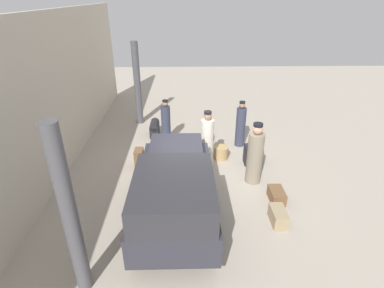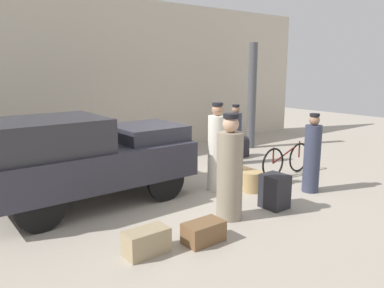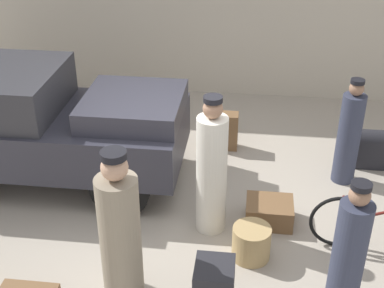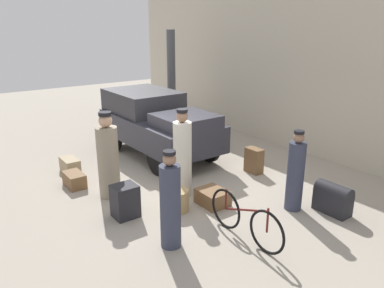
{
  "view_description": "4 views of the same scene",
  "coord_description": "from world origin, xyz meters",
  "px_view_note": "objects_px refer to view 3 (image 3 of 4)",
  "views": [
    {
      "loc": [
        -7.58,
        0.39,
        4.85
      ],
      "look_at": [
        0.2,
        0.2,
        0.95
      ],
      "focal_mm": 28.0,
      "sensor_mm": 36.0,
      "label": 1
    },
    {
      "loc": [
        -4.53,
        -5.96,
        2.54
      ],
      "look_at": [
        0.2,
        0.2,
        0.95
      ],
      "focal_mm": 35.0,
      "sensor_mm": 36.0,
      "label": 2
    },
    {
      "loc": [
        0.93,
        -5.76,
        4.34
      ],
      "look_at": [
        0.2,
        0.2,
        0.95
      ],
      "focal_mm": 50.0,
      "sensor_mm": 36.0,
      "label": 3
    },
    {
      "loc": [
        6.46,
        -4.43,
        3.46
      ],
      "look_at": [
        0.2,
        0.2,
        0.95
      ],
      "focal_mm": 35.0,
      "sensor_mm": 36.0,
      "label": 4
    }
  ],
  "objects_px": {
    "truck": "(39,120)",
    "porter_carrying_trunk": "(348,257)",
    "bicycle": "(381,224)",
    "wicker_basket": "(251,243)",
    "trunk_umber_medium": "(224,131)",
    "suitcase_small_leather": "(269,212)",
    "porter_standing_middle": "(120,234)",
    "porter_lifting_near_truck": "(349,136)",
    "conductor_in_dark_uniform": "(212,171)",
    "suitcase_black_upright": "(377,148)"
  },
  "relations": [
    {
      "from": "bicycle",
      "to": "suitcase_black_upright",
      "type": "distance_m",
      "value": 2.03
    },
    {
      "from": "trunk_umber_medium",
      "to": "truck",
      "type": "bearing_deg",
      "value": -154.96
    },
    {
      "from": "bicycle",
      "to": "wicker_basket",
      "type": "xyz_separation_m",
      "value": [
        -1.53,
        -0.33,
        -0.16
      ]
    },
    {
      "from": "truck",
      "to": "bicycle",
      "type": "bearing_deg",
      "value": -13.32
    },
    {
      "from": "wicker_basket",
      "to": "suitcase_black_upright",
      "type": "relative_size",
      "value": 0.67
    },
    {
      "from": "porter_carrying_trunk",
      "to": "trunk_umber_medium",
      "type": "xyz_separation_m",
      "value": [
        -1.45,
        3.37,
        -0.45
      ]
    },
    {
      "from": "conductor_in_dark_uniform",
      "to": "suitcase_black_upright",
      "type": "bearing_deg",
      "value": 37.48
    },
    {
      "from": "trunk_umber_medium",
      "to": "wicker_basket",
      "type": "bearing_deg",
      "value": -79.08
    },
    {
      "from": "porter_lifting_near_truck",
      "to": "porter_carrying_trunk",
      "type": "bearing_deg",
      "value": -97.62
    },
    {
      "from": "conductor_in_dark_uniform",
      "to": "trunk_umber_medium",
      "type": "distance_m",
      "value": 2.16
    },
    {
      "from": "bicycle",
      "to": "porter_lifting_near_truck",
      "type": "distance_m",
      "value": 1.59
    },
    {
      "from": "porter_lifting_near_truck",
      "to": "porter_carrying_trunk",
      "type": "relative_size",
      "value": 0.97
    },
    {
      "from": "truck",
      "to": "trunk_umber_medium",
      "type": "bearing_deg",
      "value": 25.04
    },
    {
      "from": "wicker_basket",
      "to": "suitcase_small_leather",
      "type": "height_order",
      "value": "wicker_basket"
    },
    {
      "from": "wicker_basket",
      "to": "conductor_in_dark_uniform",
      "type": "relative_size",
      "value": 0.25
    },
    {
      "from": "truck",
      "to": "conductor_in_dark_uniform",
      "type": "height_order",
      "value": "conductor_in_dark_uniform"
    },
    {
      "from": "bicycle",
      "to": "porter_lifting_near_truck",
      "type": "bearing_deg",
      "value": 98.45
    },
    {
      "from": "conductor_in_dark_uniform",
      "to": "suitcase_small_leather",
      "type": "relative_size",
      "value": 3.04
    },
    {
      "from": "porter_carrying_trunk",
      "to": "trunk_umber_medium",
      "type": "relative_size",
      "value": 2.68
    },
    {
      "from": "bicycle",
      "to": "wicker_basket",
      "type": "distance_m",
      "value": 1.57
    },
    {
      "from": "bicycle",
      "to": "trunk_umber_medium",
      "type": "bearing_deg",
      "value": 131.72
    },
    {
      "from": "truck",
      "to": "wicker_basket",
      "type": "distance_m",
      "value": 3.44
    },
    {
      "from": "porter_carrying_trunk",
      "to": "suitcase_small_leather",
      "type": "relative_size",
      "value": 2.69
    },
    {
      "from": "truck",
      "to": "porter_carrying_trunk",
      "type": "relative_size",
      "value": 2.31
    },
    {
      "from": "truck",
      "to": "suitcase_small_leather",
      "type": "relative_size",
      "value": 6.23
    },
    {
      "from": "conductor_in_dark_uniform",
      "to": "porter_carrying_trunk",
      "type": "bearing_deg",
      "value": -40.78
    },
    {
      "from": "porter_standing_middle",
      "to": "porter_lifting_near_truck",
      "type": "bearing_deg",
      "value": 44.54
    },
    {
      "from": "porter_carrying_trunk",
      "to": "conductor_in_dark_uniform",
      "type": "bearing_deg",
      "value": 139.22
    },
    {
      "from": "conductor_in_dark_uniform",
      "to": "trunk_umber_medium",
      "type": "height_order",
      "value": "conductor_in_dark_uniform"
    },
    {
      "from": "porter_lifting_near_truck",
      "to": "suitcase_small_leather",
      "type": "distance_m",
      "value": 1.68
    },
    {
      "from": "bicycle",
      "to": "conductor_in_dark_uniform",
      "type": "height_order",
      "value": "conductor_in_dark_uniform"
    },
    {
      "from": "porter_carrying_trunk",
      "to": "suitcase_small_leather",
      "type": "bearing_deg",
      "value": 116.28
    },
    {
      "from": "wicker_basket",
      "to": "porter_lifting_near_truck",
      "type": "distance_m",
      "value": 2.32
    },
    {
      "from": "trunk_umber_medium",
      "to": "porter_standing_middle",
      "type": "bearing_deg",
      "value": -104.38
    },
    {
      "from": "truck",
      "to": "trunk_umber_medium",
      "type": "xyz_separation_m",
      "value": [
        2.55,
        1.19,
        -0.64
      ]
    },
    {
      "from": "wicker_basket",
      "to": "trunk_umber_medium",
      "type": "bearing_deg",
      "value": 100.92
    },
    {
      "from": "suitcase_small_leather",
      "to": "wicker_basket",
      "type": "bearing_deg",
      "value": -106.94
    },
    {
      "from": "wicker_basket",
      "to": "trunk_umber_medium",
      "type": "height_order",
      "value": "trunk_umber_medium"
    },
    {
      "from": "bicycle",
      "to": "porter_standing_middle",
      "type": "distance_m",
      "value": 3.12
    },
    {
      "from": "conductor_in_dark_uniform",
      "to": "porter_carrying_trunk",
      "type": "height_order",
      "value": "conductor_in_dark_uniform"
    },
    {
      "from": "porter_standing_middle",
      "to": "wicker_basket",
      "type": "bearing_deg",
      "value": 29.29
    },
    {
      "from": "truck",
      "to": "suitcase_black_upright",
      "type": "xyz_separation_m",
      "value": [
        4.9,
        0.92,
        -0.64
      ]
    },
    {
      "from": "bicycle",
      "to": "suitcase_black_upright",
      "type": "height_order",
      "value": "bicycle"
    },
    {
      "from": "trunk_umber_medium",
      "to": "suitcase_small_leather",
      "type": "relative_size",
      "value": 1.0
    },
    {
      "from": "porter_lifting_near_truck",
      "to": "suitcase_small_leather",
      "type": "bearing_deg",
      "value": -133.44
    },
    {
      "from": "porter_lifting_near_truck",
      "to": "bicycle",
      "type": "bearing_deg",
      "value": -81.55
    },
    {
      "from": "conductor_in_dark_uniform",
      "to": "suitcase_black_upright",
      "type": "relative_size",
      "value": 2.7
    },
    {
      "from": "wicker_basket",
      "to": "porter_lifting_near_truck",
      "type": "bearing_deg",
      "value": 55.01
    },
    {
      "from": "bicycle",
      "to": "porter_carrying_trunk",
      "type": "relative_size",
      "value": 1.03
    },
    {
      "from": "truck",
      "to": "suitcase_black_upright",
      "type": "height_order",
      "value": "truck"
    }
  ]
}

